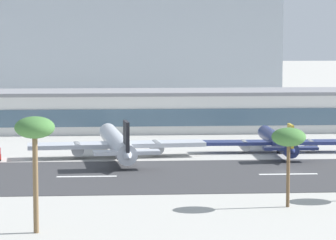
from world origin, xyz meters
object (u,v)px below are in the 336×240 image
Objects in this scene: airliner_gold_tail_gate_1 at (278,142)px; palm_tree_3 at (289,138)px; terminal_building at (176,110)px; airliner_black_tail_gate_0 at (117,144)px; palm_tree_2 at (35,132)px; distant_hotel_block at (106,46)px.

palm_tree_3 reaches higher than airliner_gold_tail_gate_1.
terminal_building is 4.03× the size of airliner_black_tail_gate_0.
palm_tree_2 reaches higher than palm_tree_3.
airliner_gold_tail_gate_1 is 64.97m from palm_tree_3.
palm_tree_2 reaches higher than airliner_black_tail_gate_0.
airliner_gold_tail_gate_1 is 2.41× the size of palm_tree_2.
distant_hotel_block is 3.56× the size of airliner_gold_tail_gate_1.
distant_hotel_block is at bearing -4.38° from airliner_black_tail_gate_0.
airliner_gold_tail_gate_1 is at bearing -75.59° from distant_hotel_block.
palm_tree_3 is at bearing 170.98° from airliner_gold_tail_gate_1.
airliner_black_tail_gate_0 is (2.61, -165.76, -19.76)m from distant_hotel_block.
terminal_building is 58.44m from airliner_black_tail_gate_0.
airliner_gold_tail_gate_1 is (41.12, -160.06, -20.36)m from distant_hotel_block.
distant_hotel_block reaches higher than palm_tree_2.
airliner_gold_tail_gate_1 is 3.08× the size of palm_tree_3.
palm_tree_2 is at bearing -158.57° from palm_tree_3.
distant_hotel_block reaches higher than palm_tree_3.
palm_tree_2 is 1.28× the size of palm_tree_3.
terminal_building is 113.40m from distant_hotel_block.
palm_tree_2 is (-51.00, -79.11, 11.96)m from airliner_gold_tail_gate_1.
airliner_gold_tail_gate_1 is (38.51, 5.70, -0.60)m from airliner_black_tail_gate_0.
airliner_black_tail_gate_0 is at bearing -107.88° from terminal_building.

